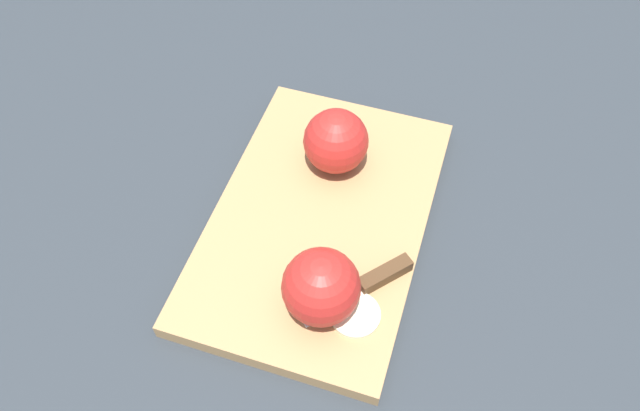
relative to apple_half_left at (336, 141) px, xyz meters
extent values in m
plane|color=#282D33|center=(0.09, 0.00, -0.06)|extent=(4.00, 4.00, 0.00)
cube|color=#A37A4C|center=(0.09, 0.00, -0.05)|extent=(0.42, 0.29, 0.02)
sphere|color=red|center=(0.00, 0.00, 0.00)|extent=(0.08, 0.08, 0.08)
cylinder|color=beige|center=(0.00, 0.01, 0.00)|extent=(0.06, 0.05, 0.08)
sphere|color=red|center=(0.21, 0.03, 0.00)|extent=(0.09, 0.09, 0.09)
cylinder|color=beige|center=(0.22, 0.03, 0.00)|extent=(0.05, 0.07, 0.08)
cube|color=silver|center=(0.21, 0.04, -0.04)|extent=(0.06, 0.06, 0.00)
cube|color=#472D19|center=(0.16, 0.09, -0.03)|extent=(0.06, 0.06, 0.02)
cylinder|color=beige|center=(0.21, 0.07, -0.04)|extent=(0.06, 0.06, 0.01)
camera|label=1|loc=(0.52, 0.10, 0.59)|focal=35.00mm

